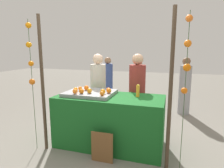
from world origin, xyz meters
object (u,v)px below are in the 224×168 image
object	(u,v)px
stall_counter	(110,121)
vendor_right	(137,97)
orange_0	(103,91)
chalkboard_sign	(102,148)
juice_bottle	(138,91)
orange_1	(76,89)
vendor_left	(98,94)

from	to	relation	value
stall_counter	vendor_right	size ratio (longest dim) A/B	1.15
orange_0	chalkboard_sign	distance (m)	0.94
stall_counter	vendor_right	distance (m)	0.85
juice_bottle	vendor_right	size ratio (longest dim) A/B	0.13
orange_1	stall_counter	bearing A→B (deg)	5.84
orange_0	orange_1	distance (m)	0.56
orange_1	vendor_right	bearing A→B (deg)	36.36
stall_counter	orange_1	bearing A→B (deg)	-174.16
vendor_left	vendor_right	distance (m)	0.87
chalkboard_sign	vendor_right	world-z (taller)	vendor_right
chalkboard_sign	stall_counter	bearing A→B (deg)	96.35
orange_0	juice_bottle	distance (m)	0.62
stall_counter	orange_1	xyz separation A→B (m)	(-0.65, -0.07, 0.57)
orange_0	chalkboard_sign	bearing A→B (deg)	-72.06
orange_0	vendor_right	bearing A→B (deg)	59.52
juice_bottle	chalkboard_sign	world-z (taller)	juice_bottle
stall_counter	vendor_left	distance (m)	0.91
orange_1	chalkboard_sign	distance (m)	1.18
juice_bottle	stall_counter	bearing A→B (deg)	-166.66
stall_counter	orange_1	world-z (taller)	orange_1
juice_bottle	orange_1	bearing A→B (deg)	-170.87
stall_counter	orange_0	size ratio (longest dim) A/B	21.69
stall_counter	chalkboard_sign	xyz separation A→B (m)	(0.06, -0.58, -0.23)
juice_bottle	chalkboard_sign	bearing A→B (deg)	-121.74
orange_1	orange_0	bearing A→B (deg)	-4.07
juice_bottle	chalkboard_sign	size ratio (longest dim) A/B	0.44
juice_bottle	vendor_right	distance (m)	0.64
juice_bottle	vendor_right	xyz separation A→B (m)	(-0.11, 0.57, -0.26)
stall_counter	vendor_left	bearing A→B (deg)	125.20
orange_1	vendor_right	distance (m)	1.30
chalkboard_sign	vendor_right	xyz separation A→B (m)	(0.31, 1.26, 0.54)
orange_0	vendor_left	size ratio (longest dim) A/B	0.05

